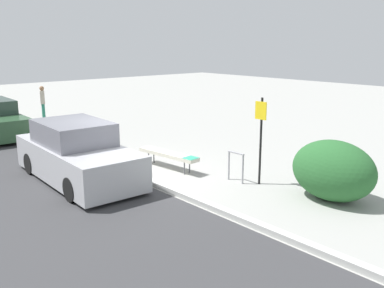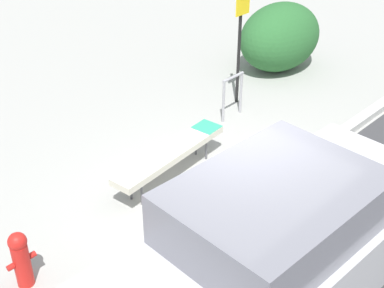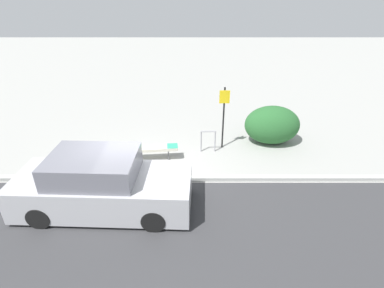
{
  "view_description": "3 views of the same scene",
  "coord_description": "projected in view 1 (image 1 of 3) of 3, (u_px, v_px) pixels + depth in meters",
  "views": [
    {
      "loc": [
        9.66,
        -6.27,
        3.67
      ],
      "look_at": [
        0.91,
        1.36,
        0.9
      ],
      "focal_mm": 40.0,
      "sensor_mm": 36.0,
      "label": 1
    },
    {
      "loc": [
        -4.65,
        -3.69,
        4.74
      ],
      "look_at": [
        -0.35,
        0.46,
        1.08
      ],
      "focal_mm": 50.0,
      "sensor_mm": 36.0,
      "label": 2
    },
    {
      "loc": [
        1.56,
        -7.71,
        5.3
      ],
      "look_at": [
        1.55,
        0.29,
        1.11
      ],
      "focal_mm": 28.0,
      "sensor_mm": 36.0,
      "label": 3
    }
  ],
  "objects": [
    {
      "name": "bench",
      "position": [
        169.0,
        154.0,
        12.63
      ],
      "size": [
        2.21,
        0.61,
        0.5
      ],
      "rotation": [
        0.0,
        0.0,
        0.1
      ],
      "color": "#515156",
      "rests_on": "ground_plane"
    },
    {
      "name": "shrub_hedge",
      "position": [
        333.0,
        170.0,
        10.07
      ],
      "size": [
        2.05,
        1.47,
        1.44
      ],
      "color": "#28602D",
      "rests_on": "ground_plane"
    },
    {
      "name": "sign_post",
      "position": [
        261.0,
        133.0,
        11.04
      ],
      "size": [
        0.36,
        0.08,
        2.3
      ],
      "color": "black",
      "rests_on": "ground_plane"
    },
    {
      "name": "curb",
      "position": [
        134.0,
        175.0,
        11.92
      ],
      "size": [
        60.0,
        0.2,
        0.13
      ],
      "color": "#B7B7B2",
      "rests_on": "ground_plane"
    },
    {
      "name": "fire_hydrant",
      "position": [
        111.0,
        141.0,
        14.43
      ],
      "size": [
        0.36,
        0.22,
        0.77
      ],
      "color": "red",
      "rests_on": "ground_plane"
    },
    {
      "name": "parked_car_near",
      "position": [
        77.0,
        155.0,
        11.53
      ],
      "size": [
        4.62,
        1.95,
        1.61
      ],
      "rotation": [
        0.0,
        0.0,
        -0.04
      ],
      "color": "black",
      "rests_on": "ground_plane"
    },
    {
      "name": "ground_plane",
      "position": [
        134.0,
        177.0,
        11.94
      ],
      "size": [
        60.0,
        60.0,
        0.0
      ],
      "primitive_type": "plane",
      "color": "#9E9E99"
    },
    {
      "name": "bike_rack",
      "position": [
        236.0,
        164.0,
        11.43
      ],
      "size": [
        0.55,
        0.06,
        0.83
      ],
      "rotation": [
        0.0,
        0.0,
        0.02
      ],
      "color": "#99999E",
      "rests_on": "ground_plane"
    },
    {
      "name": "pedestrian",
      "position": [
        43.0,
        102.0,
        20.64
      ],
      "size": [
        0.42,
        0.32,
        1.62
      ],
      "rotation": [
        0.0,
        0.0,
        2.76
      ],
      "color": "#267259",
      "rests_on": "ground_plane"
    }
  ]
}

